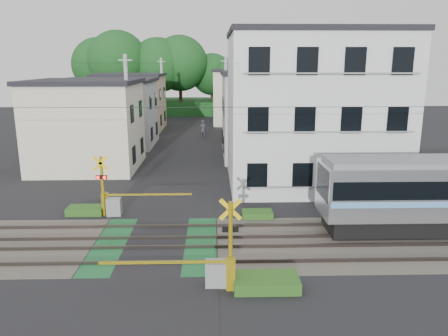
{
  "coord_description": "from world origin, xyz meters",
  "views": [
    {
      "loc": [
        2.43,
        -17.15,
        7.39
      ],
      "look_at": [
        3.01,
        5.0,
        2.06
      ],
      "focal_mm": 35.0,
      "sensor_mm": 36.0,
      "label": 1
    }
  ],
  "objects_px": {
    "apartment_block": "(312,109)",
    "crossing_signal_far": "(112,201)",
    "pedestrian": "(203,129)",
    "crossing_signal_near": "(218,267)"
  },
  "relations": [
    {
      "from": "apartment_block",
      "to": "pedestrian",
      "type": "distance_m",
      "value": 18.68
    },
    {
      "from": "crossing_signal_far",
      "to": "pedestrian",
      "type": "distance_m",
      "value": 23.08
    },
    {
      "from": "apartment_block",
      "to": "pedestrian",
      "type": "height_order",
      "value": "apartment_block"
    },
    {
      "from": "crossing_signal_near",
      "to": "apartment_block",
      "type": "relative_size",
      "value": 0.46
    },
    {
      "from": "apartment_block",
      "to": "crossing_signal_far",
      "type": "bearing_deg",
      "value": -152.22
    },
    {
      "from": "crossing_signal_far",
      "to": "apartment_block",
      "type": "bearing_deg",
      "value": 27.78
    },
    {
      "from": "crossing_signal_near",
      "to": "apartment_block",
      "type": "bearing_deg",
      "value": 65.78
    },
    {
      "from": "apartment_block",
      "to": "crossing_signal_near",
      "type": "bearing_deg",
      "value": -114.22
    },
    {
      "from": "crossing_signal_near",
      "to": "crossing_signal_far",
      "type": "relative_size",
      "value": 1.0
    },
    {
      "from": "crossing_signal_far",
      "to": "pedestrian",
      "type": "relative_size",
      "value": 2.5
    }
  ]
}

